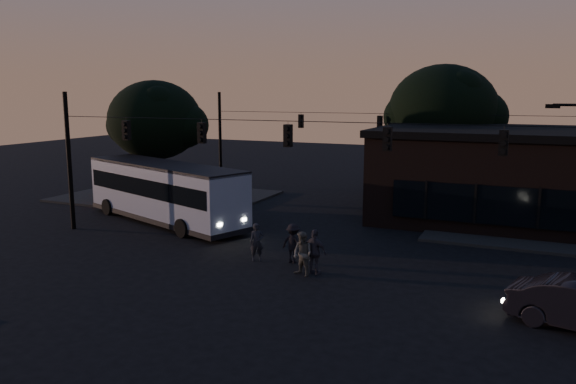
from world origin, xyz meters
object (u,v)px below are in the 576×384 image
at_px(bus, 164,189).
at_px(pedestrian_d, 293,243).
at_px(pedestrian_b, 303,254).
at_px(pedestrian_a, 257,242).
at_px(pedestrian_c, 315,252).
at_px(building, 512,175).

bearing_deg(bus, pedestrian_d, -2.54).
bearing_deg(pedestrian_b, pedestrian_a, 179.85).
height_order(bus, pedestrian_c, bus).
bearing_deg(pedestrian_a, building, 19.97).
bearing_deg(pedestrian_b, building, 85.94).
height_order(pedestrian_a, pedestrian_b, pedestrian_b).
xyz_separation_m(pedestrian_c, pedestrian_d, (-1.46, 1.10, -0.07)).
bearing_deg(building, pedestrian_d, -123.11).
height_order(pedestrian_a, pedestrian_d, pedestrian_d).
distance_m(pedestrian_b, pedestrian_d, 1.86).
xyz_separation_m(pedestrian_a, pedestrian_d, (1.61, 0.38, 0.03)).
distance_m(building, pedestrian_d, 15.43).
bearing_deg(building, pedestrian_a, -127.05).
relative_size(building, bus, 1.24).
relative_size(pedestrian_a, pedestrian_c, 0.89).
xyz_separation_m(building, pedestrian_b, (-7.30, -14.36, -1.78)).
xyz_separation_m(building, pedestrian_c, (-6.91, -13.93, -1.76)).
bearing_deg(pedestrian_a, pedestrian_b, -56.02).
bearing_deg(pedestrian_b, pedestrian_c, 70.58).
bearing_deg(building, pedestrian_c, -116.39).
xyz_separation_m(pedestrian_b, pedestrian_d, (-1.07, 1.52, -0.04)).
relative_size(pedestrian_b, pedestrian_c, 0.97).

